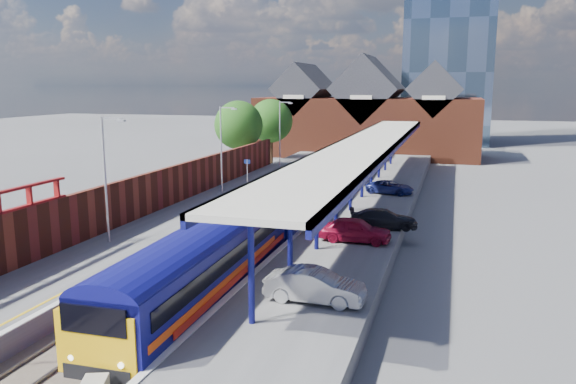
{
  "coord_description": "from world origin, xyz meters",
  "views": [
    {
      "loc": [
        11.86,
        -20.27,
        9.62
      ],
      "look_at": [
        1.24,
        15.25,
        2.6
      ],
      "focal_mm": 35.0,
      "sensor_mm": 36.0,
      "label": 1
    }
  ],
  "objects_px": {
    "lamp_post_c": "(223,144)",
    "parked_car_blue": "(390,187)",
    "lamp_post_d": "(281,129)",
    "parked_car_silver": "(315,286)",
    "train": "(328,175)",
    "platform_sign": "(247,169)",
    "parked_car_dark": "(383,219)",
    "parked_car_red": "(355,230)",
    "lamp_post_b": "(107,172)"
  },
  "relations": [
    {
      "from": "lamp_post_c",
      "to": "platform_sign",
      "type": "bearing_deg",
      "value": 55.74
    },
    {
      "from": "parked_car_red",
      "to": "parked_car_blue",
      "type": "distance_m",
      "value": 14.97
    },
    {
      "from": "lamp_post_c",
      "to": "parked_car_dark",
      "type": "xyz_separation_m",
      "value": [
        14.23,
        -8.48,
        -3.39
      ]
    },
    {
      "from": "platform_sign",
      "to": "parked_car_blue",
      "type": "height_order",
      "value": "platform_sign"
    },
    {
      "from": "train",
      "to": "lamp_post_b",
      "type": "distance_m",
      "value": 21.97
    },
    {
      "from": "lamp_post_b",
      "to": "lamp_post_d",
      "type": "distance_m",
      "value": 32.0
    },
    {
      "from": "lamp_post_b",
      "to": "lamp_post_c",
      "type": "distance_m",
      "value": 16.0
    },
    {
      "from": "lamp_post_c",
      "to": "parked_car_dark",
      "type": "height_order",
      "value": "lamp_post_c"
    },
    {
      "from": "train",
      "to": "parked_car_blue",
      "type": "distance_m",
      "value": 5.65
    },
    {
      "from": "lamp_post_b",
      "to": "train",
      "type": "bearing_deg",
      "value": 68.86
    },
    {
      "from": "platform_sign",
      "to": "parked_car_red",
      "type": "bearing_deg",
      "value": -49.94
    },
    {
      "from": "lamp_post_d",
      "to": "parked_car_blue",
      "type": "xyz_separation_m",
      "value": [
        13.32,
        -12.98,
        -3.46
      ]
    },
    {
      "from": "parked_car_red",
      "to": "lamp_post_d",
      "type": "bearing_deg",
      "value": 26.69
    },
    {
      "from": "train",
      "to": "lamp_post_d",
      "type": "relative_size",
      "value": 9.42
    },
    {
      "from": "lamp_post_c",
      "to": "parked_car_blue",
      "type": "xyz_separation_m",
      "value": [
        13.32,
        3.02,
        -3.46
      ]
    },
    {
      "from": "parked_car_silver",
      "to": "platform_sign",
      "type": "bearing_deg",
      "value": 28.49
    },
    {
      "from": "lamp_post_d",
      "to": "parked_car_dark",
      "type": "relative_size",
      "value": 1.69
    },
    {
      "from": "platform_sign",
      "to": "lamp_post_d",
      "type": "bearing_deg",
      "value": 95.56
    },
    {
      "from": "train",
      "to": "parked_car_dark",
      "type": "height_order",
      "value": "train"
    },
    {
      "from": "lamp_post_d",
      "to": "parked_car_red",
      "type": "xyz_separation_m",
      "value": [
        13.09,
        -27.94,
        -3.3
      ]
    },
    {
      "from": "train",
      "to": "parked_car_dark",
      "type": "distance_m",
      "value": 14.31
    },
    {
      "from": "parked_car_silver",
      "to": "parked_car_dark",
      "type": "height_order",
      "value": "parked_car_silver"
    },
    {
      "from": "parked_car_red",
      "to": "parked_car_dark",
      "type": "height_order",
      "value": "parked_car_red"
    },
    {
      "from": "parked_car_dark",
      "to": "parked_car_red",
      "type": "bearing_deg",
      "value": 150.02
    },
    {
      "from": "platform_sign",
      "to": "parked_car_red",
      "type": "distance_m",
      "value": 18.25
    },
    {
      "from": "parked_car_blue",
      "to": "train",
      "type": "bearing_deg",
      "value": 86.64
    },
    {
      "from": "platform_sign",
      "to": "parked_car_blue",
      "type": "xyz_separation_m",
      "value": [
        11.96,
        1.02,
        -1.16
      ]
    },
    {
      "from": "lamp_post_d",
      "to": "parked_car_silver",
      "type": "distance_m",
      "value": 39.66
    },
    {
      "from": "lamp_post_b",
      "to": "parked_car_silver",
      "type": "relative_size",
      "value": 1.71
    },
    {
      "from": "lamp_post_d",
      "to": "platform_sign",
      "type": "bearing_deg",
      "value": -84.44
    },
    {
      "from": "lamp_post_b",
      "to": "parked_car_dark",
      "type": "height_order",
      "value": "lamp_post_b"
    },
    {
      "from": "train",
      "to": "parked_car_red",
      "type": "height_order",
      "value": "train"
    },
    {
      "from": "platform_sign",
      "to": "lamp_post_b",
      "type": "bearing_deg",
      "value": -94.33
    },
    {
      "from": "lamp_post_d",
      "to": "parked_car_silver",
      "type": "relative_size",
      "value": 1.71
    },
    {
      "from": "parked_car_red",
      "to": "parked_car_dark",
      "type": "distance_m",
      "value": 3.65
    },
    {
      "from": "lamp_post_b",
      "to": "parked_car_silver",
      "type": "height_order",
      "value": "lamp_post_b"
    },
    {
      "from": "train",
      "to": "platform_sign",
      "type": "distance_m",
      "value": 6.92
    },
    {
      "from": "lamp_post_d",
      "to": "parked_car_dark",
      "type": "distance_m",
      "value": 28.52
    },
    {
      "from": "lamp_post_b",
      "to": "platform_sign",
      "type": "bearing_deg",
      "value": 85.67
    },
    {
      "from": "train",
      "to": "lamp_post_b",
      "type": "xyz_separation_m",
      "value": [
        -7.86,
        -20.32,
        2.87
      ]
    },
    {
      "from": "lamp_post_c",
      "to": "parked_car_blue",
      "type": "height_order",
      "value": "lamp_post_c"
    },
    {
      "from": "parked_car_red",
      "to": "train",
      "type": "bearing_deg",
      "value": 19.43
    },
    {
      "from": "parked_car_silver",
      "to": "train",
      "type": "bearing_deg",
      "value": 13.31
    },
    {
      "from": "parked_car_dark",
      "to": "parked_car_silver",
      "type": "bearing_deg",
      "value": 163.23
    },
    {
      "from": "train",
      "to": "parked_car_red",
      "type": "distance_m",
      "value": 17.09
    },
    {
      "from": "lamp_post_d",
      "to": "platform_sign",
      "type": "distance_m",
      "value": 14.25
    },
    {
      "from": "lamp_post_c",
      "to": "parked_car_silver",
      "type": "height_order",
      "value": "lamp_post_c"
    },
    {
      "from": "train",
      "to": "lamp_post_c",
      "type": "bearing_deg",
      "value": -151.2
    },
    {
      "from": "lamp_post_c",
      "to": "platform_sign",
      "type": "height_order",
      "value": "lamp_post_c"
    },
    {
      "from": "train",
      "to": "lamp_post_d",
      "type": "distance_m",
      "value": 14.37
    }
  ]
}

